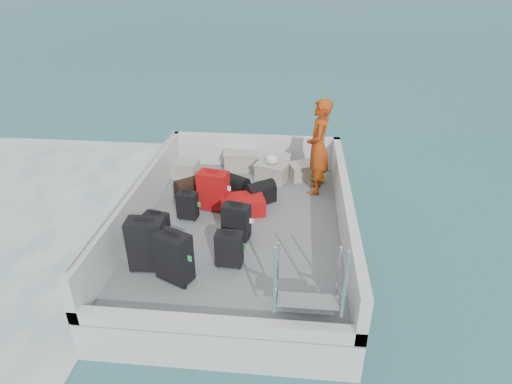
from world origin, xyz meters
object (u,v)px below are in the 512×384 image
(suitcase_0, at_px, (147,245))
(crate_2, at_px, (272,173))
(suitcase_5, at_px, (213,191))
(passenger, at_px, (318,147))
(suitcase_8, at_px, (242,205))
(crate_0, at_px, (185,170))
(suitcase_1, at_px, (157,230))
(suitcase_7, at_px, (236,222))
(crate_1, at_px, (239,161))
(suitcase_6, at_px, (229,249))
(suitcase_2, at_px, (188,206))
(suitcase_3, at_px, (174,257))
(crate_3, at_px, (303,172))

(suitcase_0, bearing_deg, crate_2, 59.74)
(suitcase_5, distance_m, passenger, 2.11)
(suitcase_5, xyz_separation_m, suitcase_8, (0.53, -0.10, -0.21))
(crate_0, bearing_deg, suitcase_5, -55.61)
(suitcase_1, distance_m, crate_0, 2.48)
(suitcase_7, height_order, passenger, passenger)
(crate_1, distance_m, passenger, 1.96)
(suitcase_0, relative_size, suitcase_6, 1.48)
(suitcase_0, distance_m, suitcase_8, 2.06)
(suitcase_1, distance_m, suitcase_7, 1.24)
(suitcase_7, height_order, suitcase_8, suitcase_7)
(suitcase_2, distance_m, crate_1, 2.19)
(suitcase_2, xyz_separation_m, suitcase_6, (0.91, -1.22, 0.02))
(suitcase_3, distance_m, crate_1, 3.75)
(suitcase_3, height_order, passenger, passenger)
(suitcase_7, height_order, crate_2, suitcase_7)
(crate_3, bearing_deg, suitcase_6, -109.41)
(suitcase_3, xyz_separation_m, crate_2, (1.13, 3.23, -0.20))
(suitcase_6, xyz_separation_m, crate_2, (0.43, 2.83, -0.09))
(crate_3, bearing_deg, crate_0, -176.45)
(suitcase_5, xyz_separation_m, crate_2, (0.96, 1.22, -0.18))
(suitcase_8, bearing_deg, crate_0, 29.67)
(crate_2, relative_size, crate_3, 1.14)
(suitcase_1, height_order, suitcase_5, suitcase_5)
(suitcase_1, height_order, passenger, passenger)
(suitcase_6, bearing_deg, suitcase_0, -168.60)
(crate_2, bearing_deg, passenger, -21.68)
(crate_0, relative_size, passenger, 0.29)
(suitcase_2, bearing_deg, suitcase_8, 25.58)
(suitcase_8, bearing_deg, suitcase_3, 143.83)
(suitcase_3, distance_m, passenger, 3.55)
(suitcase_6, relative_size, crate_2, 0.93)
(suitcase_6, bearing_deg, crate_0, 118.14)
(suitcase_0, distance_m, suitcase_7, 1.45)
(suitcase_6, height_order, suitcase_7, suitcase_7)
(passenger, bearing_deg, suitcase_3, -30.63)
(suitcase_2, bearing_deg, crate_0, 113.43)
(crate_1, xyz_separation_m, passenger, (1.61, -0.84, 0.72))
(suitcase_3, distance_m, suitcase_8, 2.05)
(suitcase_0, bearing_deg, crate_1, 73.82)
(suitcase_3, distance_m, crate_0, 3.31)
(crate_3, bearing_deg, suitcase_7, -114.63)
(suitcase_2, distance_m, crate_3, 2.65)
(suitcase_6, height_order, crate_0, suitcase_6)
(passenger, bearing_deg, suitcase_7, -31.94)
(suitcase_1, xyz_separation_m, crate_2, (1.62, 2.46, -0.11))
(crate_1, bearing_deg, passenger, -27.69)
(crate_0, distance_m, crate_2, 1.80)
(suitcase_8, bearing_deg, crate_3, -51.88)
(suitcase_3, bearing_deg, passenger, 80.81)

